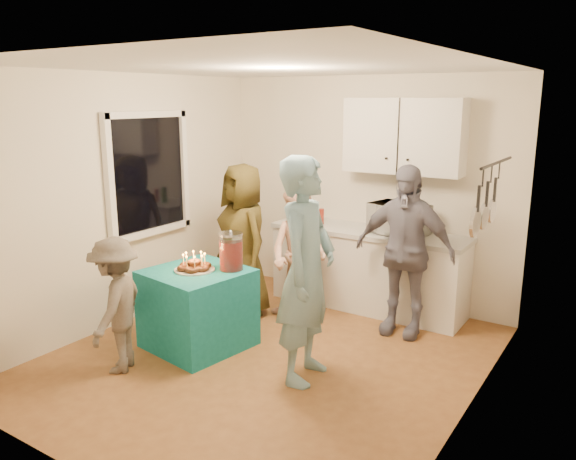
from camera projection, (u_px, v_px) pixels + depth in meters
The scene contains 19 objects.
floor at pixel (267, 358), 5.20m from camera, with size 4.00×4.00×0.00m, color brown.
ceiling at pixel (265, 66), 4.60m from camera, with size 4.00×4.00×0.00m, color white.
back_wall at pixel (365, 190), 6.53m from camera, with size 3.60×3.60×0.00m, color silver.
left_wall at pixel (125, 201), 5.85m from camera, with size 4.00×4.00×0.00m, color silver.
right_wall at pixel (475, 251), 3.94m from camera, with size 4.00×4.00×0.00m, color silver.
window_night at pixel (148, 174), 6.03m from camera, with size 0.04×1.00×1.20m, color black.
counter at pixel (367, 271), 6.38m from camera, with size 2.20×0.58×0.86m, color white.
countertop at pixel (369, 232), 6.27m from camera, with size 2.24×0.62×0.05m, color beige.
upper_cabinet at pixel (404, 136), 5.99m from camera, with size 1.30×0.30×0.80m, color white.
pot_rack at pixel (492, 194), 4.49m from camera, with size 0.12×1.00×0.60m, color black.
microwave at pixel (398, 219), 6.05m from camera, with size 0.59×0.40×0.33m, color white.
party_table at pixel (198, 308), 5.38m from camera, with size 0.85×0.85×0.76m, color #12767C.
donut_cake at pixel (194, 261), 5.28m from camera, with size 0.38×0.38×0.18m, color #381C0C, non-canonical shape.
punch_jar at pixel (231, 252), 5.28m from camera, with size 0.22×0.22×0.34m, color red.
man_birthday at pixel (306, 271), 4.64m from camera, with size 0.70×0.46×1.91m, color #779FAD.
woman_back_left at pixel (243, 240), 6.14m from camera, with size 0.82×0.53×1.67m, color brown.
woman_back_center at pixel (300, 256), 5.93m from camera, with size 0.70×0.54×1.44m, color tan.
woman_back_right at pixel (404, 251), 5.58m from camera, with size 1.02×0.42×1.73m, color black.
child_near_left at pixel (116, 305), 4.85m from camera, with size 0.78×0.45×1.20m, color #504840.
Camera 1 is at (2.77, -3.91, 2.35)m, focal length 35.00 mm.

